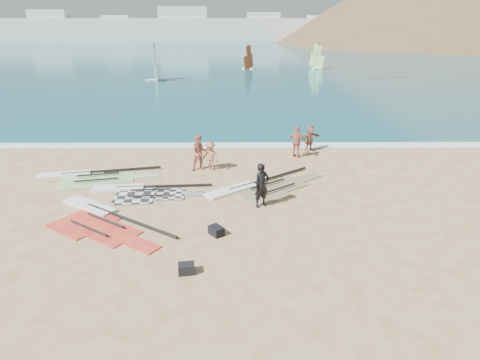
{
  "coord_description": "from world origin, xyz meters",
  "views": [
    {
      "loc": [
        -0.04,
        -12.1,
        7.45
      ],
      "look_at": [
        0.08,
        4.0,
        1.0
      ],
      "focal_mm": 30.0,
      "sensor_mm": 36.0,
      "label": 1
    }
  ],
  "objects_px": {
    "beachgoer_right": "(310,138)",
    "rig_grey": "(141,191)",
    "rig_red": "(99,218)",
    "beachgoer_back": "(297,142)",
    "rig_orange": "(259,188)",
    "gear_bag_near": "(186,269)",
    "beachgoer_mid": "(210,156)",
    "person_wetsuit": "(262,186)",
    "beachgoer_left": "(200,153)",
    "rig_green": "(88,176)",
    "gear_bag_far": "(216,231)"
  },
  "relations": [
    {
      "from": "beachgoer_back",
      "to": "beachgoer_mid",
      "type": "bearing_deg",
      "value": 54.46
    },
    {
      "from": "rig_orange",
      "to": "gear_bag_near",
      "type": "xyz_separation_m",
      "value": [
        -2.63,
        -6.81,
        0.11
      ]
    },
    {
      "from": "rig_green",
      "to": "beachgoer_right",
      "type": "height_order",
      "value": "beachgoer_right"
    },
    {
      "from": "beachgoer_right",
      "to": "rig_grey",
      "type": "bearing_deg",
      "value": -178.11
    },
    {
      "from": "gear_bag_near",
      "to": "beachgoer_back",
      "type": "height_order",
      "value": "beachgoer_back"
    },
    {
      "from": "rig_orange",
      "to": "rig_red",
      "type": "relative_size",
      "value": 1.07
    },
    {
      "from": "rig_green",
      "to": "rig_orange",
      "type": "height_order",
      "value": "same"
    },
    {
      "from": "beachgoer_back",
      "to": "gear_bag_near",
      "type": "bearing_deg",
      "value": 97.08
    },
    {
      "from": "rig_orange",
      "to": "rig_red",
      "type": "distance_m",
      "value": 7.27
    },
    {
      "from": "rig_green",
      "to": "beachgoer_right",
      "type": "bearing_deg",
      "value": 7.73
    },
    {
      "from": "rig_grey",
      "to": "beachgoer_right",
      "type": "bearing_deg",
      "value": 31.3
    },
    {
      "from": "rig_grey",
      "to": "rig_red",
      "type": "height_order",
      "value": "rig_red"
    },
    {
      "from": "beachgoer_back",
      "to": "beachgoer_right",
      "type": "xyz_separation_m",
      "value": [
        0.96,
        1.22,
        -0.11
      ]
    },
    {
      "from": "rig_green",
      "to": "beachgoer_back",
      "type": "relative_size",
      "value": 3.44
    },
    {
      "from": "rig_red",
      "to": "gear_bag_near",
      "type": "height_order",
      "value": "gear_bag_near"
    },
    {
      "from": "gear_bag_near",
      "to": "beachgoer_mid",
      "type": "relative_size",
      "value": 0.33
    },
    {
      "from": "rig_red",
      "to": "gear_bag_near",
      "type": "bearing_deg",
      "value": -9.14
    },
    {
      "from": "person_wetsuit",
      "to": "beachgoer_mid",
      "type": "relative_size",
      "value": 1.23
    },
    {
      "from": "rig_orange",
      "to": "beachgoer_back",
      "type": "height_order",
      "value": "beachgoer_back"
    },
    {
      "from": "beachgoer_back",
      "to": "rig_green",
      "type": "bearing_deg",
      "value": 46.85
    },
    {
      "from": "beachgoer_left",
      "to": "beachgoer_right",
      "type": "height_order",
      "value": "beachgoer_left"
    },
    {
      "from": "gear_bag_far",
      "to": "beachgoer_back",
      "type": "height_order",
      "value": "beachgoer_back"
    },
    {
      "from": "person_wetsuit",
      "to": "beachgoer_left",
      "type": "xyz_separation_m",
      "value": [
        -3.0,
        4.47,
        0.0
      ]
    },
    {
      "from": "rig_red",
      "to": "beachgoer_mid",
      "type": "height_order",
      "value": "beachgoer_mid"
    },
    {
      "from": "beachgoer_left",
      "to": "person_wetsuit",
      "type": "bearing_deg",
      "value": -71.33
    },
    {
      "from": "rig_green",
      "to": "rig_orange",
      "type": "relative_size",
      "value": 1.08
    },
    {
      "from": "rig_green",
      "to": "beachgoer_left",
      "type": "bearing_deg",
      "value": -2.07
    },
    {
      "from": "rig_red",
      "to": "beachgoer_back",
      "type": "height_order",
      "value": "beachgoer_back"
    },
    {
      "from": "gear_bag_far",
      "to": "rig_orange",
      "type": "bearing_deg",
      "value": 67.63
    },
    {
      "from": "rig_green",
      "to": "beachgoer_right",
      "type": "xyz_separation_m",
      "value": [
        11.98,
        4.38,
        0.75
      ]
    },
    {
      "from": "rig_green",
      "to": "beachgoer_mid",
      "type": "relative_size",
      "value": 4.03
    },
    {
      "from": "beachgoer_left",
      "to": "beachgoer_back",
      "type": "height_order",
      "value": "beachgoer_left"
    },
    {
      "from": "beachgoer_left",
      "to": "beachgoer_back",
      "type": "distance_m",
      "value": 5.83
    },
    {
      "from": "beachgoer_mid",
      "to": "beachgoer_right",
      "type": "relative_size",
      "value": 0.97
    },
    {
      "from": "person_wetsuit",
      "to": "beachgoer_left",
      "type": "relative_size",
      "value": 1.0
    },
    {
      "from": "gear_bag_far",
      "to": "beachgoer_left",
      "type": "distance_m",
      "value": 7.06
    },
    {
      "from": "gear_bag_far",
      "to": "person_wetsuit",
      "type": "relative_size",
      "value": 0.29
    },
    {
      "from": "rig_grey",
      "to": "beachgoer_right",
      "type": "distance_m",
      "value": 10.92
    },
    {
      "from": "gear_bag_near",
      "to": "gear_bag_far",
      "type": "relative_size",
      "value": 0.93
    },
    {
      "from": "rig_red",
      "to": "beachgoer_mid",
      "type": "relative_size",
      "value": 3.48
    },
    {
      "from": "rig_orange",
      "to": "beachgoer_mid",
      "type": "xyz_separation_m",
      "value": [
        -2.43,
        2.55,
        0.73
      ]
    },
    {
      "from": "rig_grey",
      "to": "gear_bag_far",
      "type": "height_order",
      "value": "gear_bag_far"
    },
    {
      "from": "gear_bag_near",
      "to": "beachgoer_left",
      "type": "distance_m",
      "value": 9.38
    },
    {
      "from": "beachgoer_right",
      "to": "gear_bag_far",
      "type": "bearing_deg",
      "value": -150.29
    },
    {
      "from": "rig_grey",
      "to": "gear_bag_near",
      "type": "xyz_separation_m",
      "value": [
        2.86,
        -6.39,
        0.11
      ]
    },
    {
      "from": "beachgoer_right",
      "to": "beachgoer_back",
      "type": "bearing_deg",
      "value": -161.69
    },
    {
      "from": "rig_orange",
      "to": "beachgoer_right",
      "type": "relative_size",
      "value": 3.62
    },
    {
      "from": "rig_red",
      "to": "gear_bag_far",
      "type": "xyz_separation_m",
      "value": [
        4.76,
        -1.25,
        0.12
      ]
    },
    {
      "from": "rig_red",
      "to": "beachgoer_mid",
      "type": "distance_m",
      "value": 7.06
    },
    {
      "from": "rig_green",
      "to": "beachgoer_back",
      "type": "distance_m",
      "value": 11.5
    }
  ]
}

